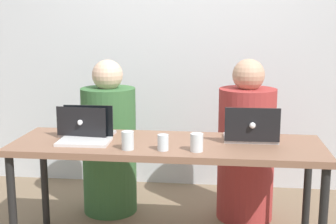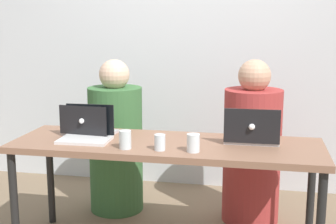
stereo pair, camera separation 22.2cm
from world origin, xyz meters
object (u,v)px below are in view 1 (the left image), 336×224
(water_glass_right, at_px, (197,144))
(water_glass_center, at_px, (163,144))
(laptop_front_left, at_px, (86,134))
(person_on_right, at_px, (246,149))
(laptop_back_left, at_px, (86,130))
(water_glass_left, at_px, (128,142))
(person_on_left, at_px, (109,145))
(laptop_back_right, at_px, (251,134))

(water_glass_right, relative_size, water_glass_center, 1.12)
(water_glass_center, bearing_deg, laptop_front_left, 163.83)
(person_on_right, height_order, laptop_front_left, person_on_right)
(laptop_back_left, bearing_deg, person_on_right, -149.18)
(laptop_back_left, bearing_deg, water_glass_left, 146.21)
(person_on_left, height_order, laptop_back_right, person_on_left)
(laptop_back_right, xyz_separation_m, water_glass_center, (-0.52, -0.27, -0.01))
(laptop_back_left, distance_m, water_glass_left, 0.43)
(laptop_back_right, bearing_deg, person_on_right, -91.08)
(laptop_back_right, height_order, laptop_front_left, laptop_back_right)
(person_on_right, relative_size, laptop_back_left, 3.46)
(person_on_left, relative_size, laptop_back_left, 3.41)
(laptop_back_right, relative_size, water_glass_center, 3.60)
(water_glass_center, height_order, water_glass_left, water_glass_left)
(person_on_left, distance_m, laptop_back_left, 0.56)
(laptop_front_left, bearing_deg, water_glass_left, -28.68)
(person_on_left, distance_m, water_glass_right, 1.07)
(laptop_front_left, distance_m, water_glass_center, 0.52)
(water_glass_left, bearing_deg, laptop_back_right, 21.02)
(person_on_right, bearing_deg, water_glass_left, 47.50)
(laptop_front_left, relative_size, water_glass_center, 3.43)
(laptop_back_right, height_order, water_glass_left, laptop_back_right)
(person_on_left, relative_size, person_on_right, 0.99)
(laptop_back_left, relative_size, water_glass_left, 3.16)
(person_on_right, xyz_separation_m, laptop_back_left, (-1.06, -0.51, 0.23))
(water_glass_right, distance_m, water_glass_left, 0.40)
(laptop_front_left, bearing_deg, laptop_back_right, 5.47)
(person_on_right, distance_m, water_glass_center, 0.96)
(laptop_back_left, height_order, water_glass_right, laptop_back_left)
(laptop_front_left, bearing_deg, person_on_right, 29.96)
(laptop_back_left, xyz_separation_m, water_glass_left, (0.34, -0.27, 0.00))
(laptop_back_right, bearing_deg, water_glass_left, 19.79)
(person_on_left, bearing_deg, laptop_back_left, 73.74)
(laptop_front_left, relative_size, water_glass_right, 3.06)
(person_on_left, xyz_separation_m, laptop_front_left, (0.01, -0.63, 0.24))
(person_on_right, relative_size, laptop_back_right, 3.54)
(water_glass_right, bearing_deg, person_on_left, 132.82)
(laptop_back_right, relative_size, water_glass_right, 3.22)
(laptop_back_right, bearing_deg, laptop_back_left, -0.88)
(water_glass_center, bearing_deg, water_glass_left, -178.08)
(person_on_right, xyz_separation_m, water_glass_right, (-0.32, -0.77, 0.23))
(water_glass_left, bearing_deg, person_on_left, 111.69)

